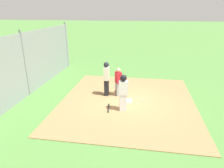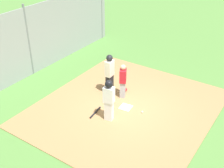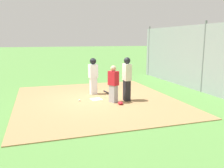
{
  "view_description": "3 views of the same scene",
  "coord_description": "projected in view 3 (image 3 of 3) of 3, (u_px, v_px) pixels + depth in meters",
  "views": [
    {
      "loc": [
        9.12,
        0.71,
        4.29
      ],
      "look_at": [
        -0.16,
        -0.8,
        0.81
      ],
      "focal_mm": 32.73,
      "sensor_mm": 36.0,
      "label": 1
    },
    {
      "loc": [
        8.3,
        4.9,
        6.69
      ],
      "look_at": [
        -0.23,
        -0.81,
        0.73
      ],
      "focal_mm": 47.31,
      "sensor_mm": 36.0,
      "label": 2
    },
    {
      "loc": [
        -9.33,
        2.29,
        2.52
      ],
      "look_at": [
        0.19,
        -0.75,
        0.61
      ],
      "focal_mm": 37.96,
      "sensor_mm": 36.0,
      "label": 3
    }
  ],
  "objects": [
    {
      "name": "dirt_infield",
      "position": [
        96.0,
        100.0,
        9.88
      ],
      "size": [
        7.2,
        6.4,
        0.03
      ],
      "primitive_type": "cube",
      "color": "#9E774C",
      "rests_on": "ground_plane"
    },
    {
      "name": "ground_plane",
      "position": [
        96.0,
        100.0,
        9.88
      ],
      "size": [
        140.0,
        140.0,
        0.0
      ],
      "primitive_type": "plane",
      "color": "#51843D"
    },
    {
      "name": "baseball_bat",
      "position": [
        107.0,
        93.0,
        11.02
      ],
      "size": [
        0.8,
        0.16,
        0.06
      ],
      "primitive_type": "cylinder",
      "rotation": [
        0.0,
        1.57,
        0.13
      ],
      "color": "black",
      "rests_on": "dirt_infield"
    },
    {
      "name": "baseball",
      "position": [
        79.0,
        100.0,
        9.61
      ],
      "size": [
        0.07,
        0.07,
        0.07
      ],
      "primitive_type": "sphere",
      "color": "white",
      "rests_on": "dirt_infield"
    },
    {
      "name": "catcher",
      "position": [
        113.0,
        84.0,
        9.31
      ],
      "size": [
        0.46,
        0.41,
        1.47
      ],
      "rotation": [
        0.0,
        0.0,
        2.05
      ],
      "color": "#9E9EA3",
      "rests_on": "dirt_infield"
    },
    {
      "name": "runner",
      "position": [
        93.0,
        74.0,
        10.67
      ],
      "size": [
        0.33,
        0.42,
        1.65
      ],
      "rotation": [
        0.0,
        0.0,
        3.33
      ],
      "color": "silver",
      "rests_on": "dirt_infield"
    },
    {
      "name": "home_plate",
      "position": [
        96.0,
        99.0,
        9.88
      ],
      "size": [
        0.48,
        0.48,
        0.02
      ],
      "primitive_type": "cube",
      "rotation": [
        0.0,
        0.0,
        0.1
      ],
      "color": "white",
      "rests_on": "dirt_infield"
    },
    {
      "name": "backstop_fence",
      "position": [
        204.0,
        59.0,
        11.15
      ],
      "size": [
        12.0,
        0.1,
        3.35
      ],
      "color": "#93999E",
      "rests_on": "ground_plane"
    },
    {
      "name": "parked_car_green",
      "position": [
        193.0,
        63.0,
        18.69
      ],
      "size": [
        4.4,
        2.35,
        1.28
      ],
      "rotation": [
        0.0,
        0.0,
        3.0
      ],
      "color": "#235B38",
      "rests_on": "parking_lot"
    },
    {
      "name": "catcher_mask",
      "position": [
        121.0,
        103.0,
        9.1
      ],
      "size": [
        0.24,
        0.2,
        0.12
      ],
      "primitive_type": "ellipsoid",
      "color": "#B21923",
      "rests_on": "dirt_infield"
    },
    {
      "name": "umpire",
      "position": [
        127.0,
        78.0,
        9.53
      ],
      "size": [
        0.39,
        0.28,
        1.77
      ],
      "rotation": [
        0.0,
        0.0,
        1.61
      ],
      "color": "black",
      "rests_on": "dirt_infield"
    }
  ]
}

